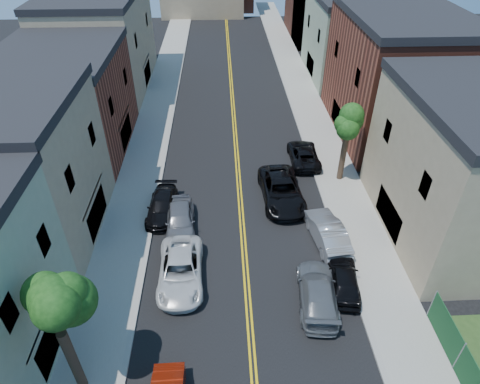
{
  "coord_description": "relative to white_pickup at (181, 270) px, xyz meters",
  "views": [
    {
      "loc": [
        -1.15,
        3.69,
        18.69
      ],
      "look_at": [
        -0.09,
        26.02,
        2.0
      ],
      "focal_mm": 31.0,
      "sensor_mm": 36.0,
      "label": 1
    }
  ],
  "objects": [
    {
      "name": "sidewalk_left",
      "position": [
        -4.1,
        19.73,
        -0.69
      ],
      "size": [
        3.2,
        100.0,
        0.15
      ],
      "primitive_type": "cube",
      "color": "gray",
      "rests_on": "ground"
    },
    {
      "name": "sidewalk_right",
      "position": [
        11.7,
        19.73,
        -0.69
      ],
      "size": [
        3.2,
        100.0,
        0.15
      ],
      "primitive_type": "cube",
      "color": "gray",
      "rests_on": "ground"
    },
    {
      "name": "curb_left",
      "position": [
        -2.35,
        19.73,
        -0.69
      ],
      "size": [
        0.3,
        100.0,
        0.15
      ],
      "primitive_type": "cube",
      "color": "gray",
      "rests_on": "ground"
    },
    {
      "name": "curb_right",
      "position": [
        9.95,
        19.73,
        -0.69
      ],
      "size": [
        0.3,
        100.0,
        0.15
      ],
      "primitive_type": "cube",
      "color": "gray",
      "rests_on": "ground"
    },
    {
      "name": "bldg_left_tan_near",
      "position": [
        -10.2,
        4.73,
        3.74
      ],
      "size": [
        9.0,
        10.0,
        9.0
      ],
      "primitive_type": "cube",
      "color": "#998466",
      "rests_on": "ground"
    },
    {
      "name": "bldg_left_brick",
      "position": [
        -10.2,
        15.73,
        3.24
      ],
      "size": [
        9.0,
        12.0,
        8.0
      ],
      "primitive_type": "cube",
      "color": "brown",
      "rests_on": "ground"
    },
    {
      "name": "bldg_left_tan_far",
      "position": [
        -10.2,
        29.73,
        3.99
      ],
      "size": [
        9.0,
        16.0,
        9.5
      ],
      "primitive_type": "cube",
      "color": "#998466",
      "rests_on": "ground"
    },
    {
      "name": "bldg_right_tan",
      "position": [
        17.8,
        3.73,
        3.74
      ],
      "size": [
        9.0,
        12.0,
        9.0
      ],
      "primitive_type": "cube",
      "color": "#998466",
      "rests_on": "ground"
    },
    {
      "name": "bldg_right_brick",
      "position": [
        17.8,
        17.73,
        4.24
      ],
      "size": [
        9.0,
        14.0,
        10.0
      ],
      "primitive_type": "cube",
      "color": "brown",
      "rests_on": "ground"
    },
    {
      "name": "bldg_right_palegrn",
      "position": [
        17.8,
        31.73,
        3.49
      ],
      "size": [
        9.0,
        12.0,
        8.5
      ],
      "primitive_type": "cube",
      "color": "gray",
      "rests_on": "ground"
    },
    {
      "name": "tree_left_mid",
      "position": [
        -4.08,
        -6.26,
        5.82
      ],
      "size": [
        5.2,
        5.2,
        9.29
      ],
      "color": "#39261C",
      "rests_on": "sidewalk_left"
    },
    {
      "name": "tree_right_far",
      "position": [
        11.72,
        9.74,
        4.99
      ],
      "size": [
        4.4,
        4.4,
        8.03
      ],
      "color": "#39261C",
      "rests_on": "sidewalk_right"
    },
    {
      "name": "white_pickup",
      "position": [
        0.0,
        0.0,
        0.0
      ],
      "size": [
        2.68,
        5.56,
        1.53
      ],
      "primitive_type": "imported",
      "rotation": [
        0.0,
        0.0,
        0.03
      ],
      "color": "silver",
      "rests_on": "ground"
    },
    {
      "name": "grey_car_left",
      "position": [
        -0.33,
        4.45,
        0.05
      ],
      "size": [
        2.25,
        4.88,
        1.62
      ],
      "primitive_type": "imported",
      "rotation": [
        0.0,
        0.0,
        0.07
      ],
      "color": "slate",
      "rests_on": "ground"
    },
    {
      "name": "black_car_left",
      "position": [
        -1.7,
        6.16,
        -0.09
      ],
      "size": [
        2.12,
        4.72,
        1.34
      ],
      "primitive_type": "imported",
      "rotation": [
        0.0,
        0.0,
        -0.05
      ],
      "color": "black",
      "rests_on": "ground"
    },
    {
      "name": "grey_car_right",
      "position": [
        7.6,
        -1.92,
        -0.02
      ],
      "size": [
        2.61,
        5.31,
        1.49
      ],
      "primitive_type": "imported",
      "rotation": [
        0.0,
        0.0,
        3.04
      ],
      "color": "slate",
      "rests_on": "ground"
    },
    {
      "name": "black_car_right",
      "position": [
        9.3,
        -1.0,
        -0.06
      ],
      "size": [
        2.2,
        4.29,
        1.4
      ],
      "primitive_type": "imported",
      "rotation": [
        0.0,
        0.0,
        3.0
      ],
      "color": "black",
      "rests_on": "ground"
    },
    {
      "name": "silver_car_right",
      "position": [
        9.16,
        2.84,
        0.04
      ],
      "size": [
        2.34,
        5.03,
        1.6
      ],
      "primitive_type": "imported",
      "rotation": [
        0.0,
        0.0,
        3.28
      ],
      "color": "#A1A3A8",
      "rests_on": "ground"
    },
    {
      "name": "dark_car_right_far",
      "position": [
        9.3,
        12.48,
        -0.07
      ],
      "size": [
        2.34,
        5.0,
        1.38
      ],
      "primitive_type": "imported",
      "rotation": [
        0.0,
        0.0,
        3.13
      ],
      "color": "black",
      "rests_on": "ground"
    },
    {
      "name": "black_suv_lane",
      "position": [
        6.8,
        7.33,
        0.09
      ],
      "size": [
        3.14,
        6.25,
        1.7
      ],
      "primitive_type": "imported",
      "rotation": [
        0.0,
        0.0,
        0.05
      ],
      "color": "black",
      "rests_on": "ground"
    }
  ]
}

